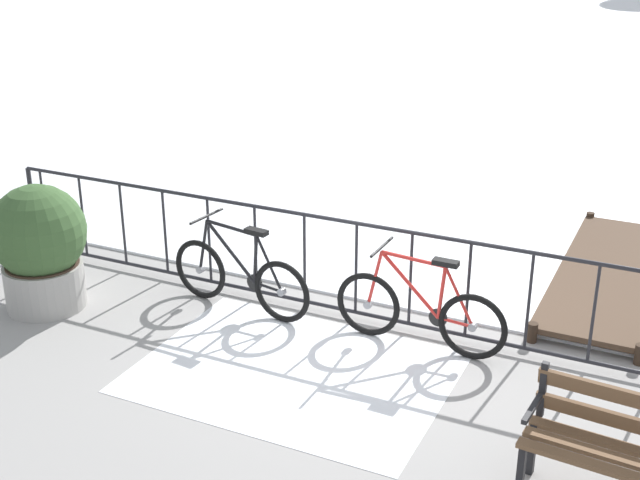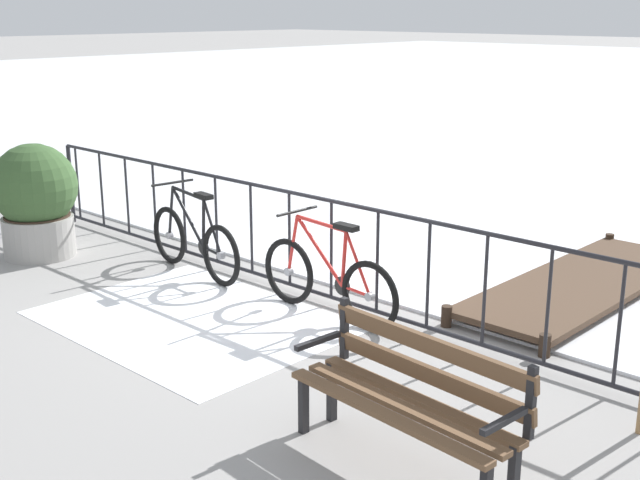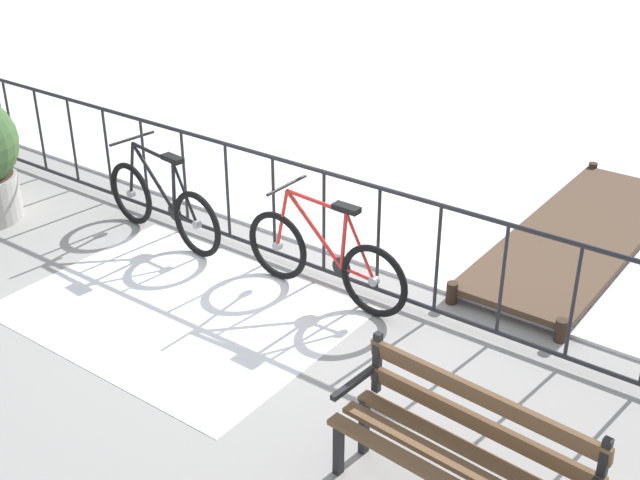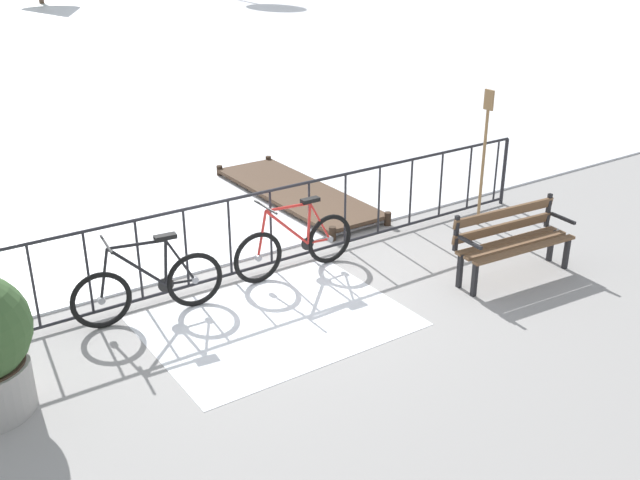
% 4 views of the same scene
% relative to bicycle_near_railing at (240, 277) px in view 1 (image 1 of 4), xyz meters
% --- Properties ---
extents(ground_plane, '(160.00, 160.00, 0.00)m').
position_rel_bicycle_near_railing_xyz_m(ground_plane, '(1.46, 0.31, -0.37)').
color(ground_plane, gray).
extents(snow_patch, '(2.78, 2.08, 0.01)m').
position_rel_bicycle_near_railing_xyz_m(snow_patch, '(1.08, -0.89, -0.36)').
color(snow_patch, white).
rests_on(snow_patch, ground).
extents(railing_fence, '(9.06, 0.06, 1.07)m').
position_rel_bicycle_near_railing_xyz_m(railing_fence, '(1.46, 0.31, 0.19)').
color(railing_fence, '#232328').
rests_on(railing_fence, ground).
extents(bicycle_near_railing, '(1.71, 0.52, 0.97)m').
position_rel_bicycle_near_railing_xyz_m(bicycle_near_railing, '(0.00, 0.00, 0.00)').
color(bicycle_near_railing, black).
rests_on(bicycle_near_railing, ground).
extents(bicycle_second, '(1.71, 0.52, 0.97)m').
position_rel_bicycle_near_railing_xyz_m(bicycle_second, '(1.94, 0.05, 0.00)').
color(bicycle_second, black).
rests_on(bicycle_second, ground).
extents(planter_with_shrub, '(0.98, 0.98, 1.33)m').
position_rel_bicycle_near_railing_xyz_m(planter_with_shrub, '(-1.89, -0.81, 0.32)').
color(planter_with_shrub, '#9E9B96').
rests_on(planter_with_shrub, ground).
extents(wooden_dock, '(1.10, 3.51, 0.20)m').
position_rel_bicycle_near_railing_xyz_m(wooden_dock, '(3.40, 2.31, -0.25)').
color(wooden_dock, '#4C3828').
rests_on(wooden_dock, ground).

